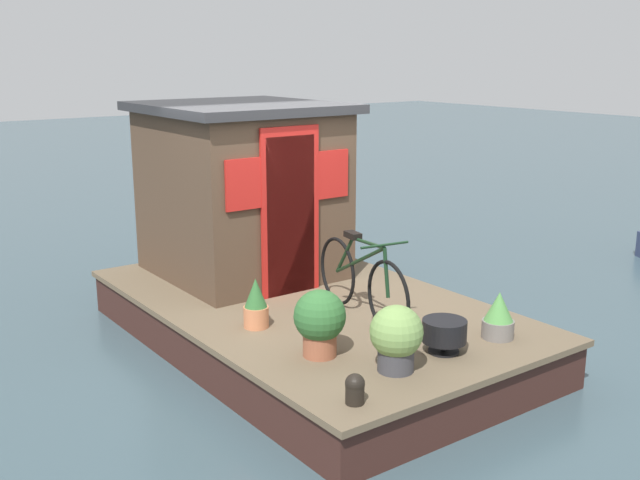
# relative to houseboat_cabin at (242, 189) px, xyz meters

# --- Properties ---
(ground_plane) EXTENTS (60.00, 60.00, 0.00)m
(ground_plane) POSITION_rel_houseboat_cabin_xyz_m (-1.33, 0.00, -1.49)
(ground_plane) COLOR #384C54
(houseboat_deck) EXTENTS (4.88, 2.90, 0.49)m
(houseboat_deck) POSITION_rel_houseboat_cabin_xyz_m (-1.33, 0.00, -1.24)
(houseboat_deck) COLOR brown
(houseboat_deck) RESTS_ON ground_plane
(houseboat_cabin) EXTENTS (2.17, 2.02, 1.98)m
(houseboat_cabin) POSITION_rel_houseboat_cabin_xyz_m (0.00, 0.00, 0.00)
(houseboat_cabin) COLOR #4C3828
(houseboat_cabin) RESTS_ON houseboat_deck
(bicycle) EXTENTS (1.66, 0.50, 0.85)m
(bicycle) POSITION_rel_houseboat_cabin_xyz_m (-2.05, -0.11, -0.61)
(bicycle) COLOR black
(bicycle) RESTS_ON houseboat_deck
(potted_plant_succulent) EXTENTS (0.45, 0.45, 0.59)m
(potted_plant_succulent) POSITION_rel_houseboat_cabin_xyz_m (-2.58, 0.77, -0.68)
(potted_plant_succulent) COLOR #935138
(potted_plant_succulent) RESTS_ON houseboat_deck
(potted_plant_thyme) EXTENTS (0.29, 0.29, 0.44)m
(potted_plant_thyme) POSITION_rel_houseboat_cabin_xyz_m (-3.20, -0.79, -0.80)
(potted_plant_thyme) COLOR slate
(potted_plant_thyme) RESTS_ON houseboat_deck
(potted_plant_basil) EXTENTS (0.24, 0.24, 0.48)m
(potted_plant_basil) POSITION_rel_houseboat_cabin_xyz_m (-1.66, 0.85, -0.77)
(potted_plant_basil) COLOR #C6754C
(potted_plant_basil) RESTS_ON houseboat_deck
(potted_plant_lavender) EXTENTS (0.44, 0.44, 0.56)m
(potted_plant_lavender) POSITION_rel_houseboat_cabin_xyz_m (-3.20, 0.46, -0.70)
(potted_plant_lavender) COLOR #38383D
(potted_plant_lavender) RESTS_ON houseboat_deck
(charcoal_grill) EXTENTS (0.39, 0.39, 0.30)m
(charcoal_grill) POSITION_rel_houseboat_cabin_xyz_m (-3.16, -0.14, -0.81)
(charcoal_grill) COLOR black
(charcoal_grill) RESTS_ON houseboat_deck
(mooring_bollard) EXTENTS (0.15, 0.15, 0.23)m
(mooring_bollard) POSITION_rel_houseboat_cabin_xyz_m (-3.47, 1.10, -0.88)
(mooring_bollard) COLOR black
(mooring_bollard) RESTS_ON houseboat_deck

